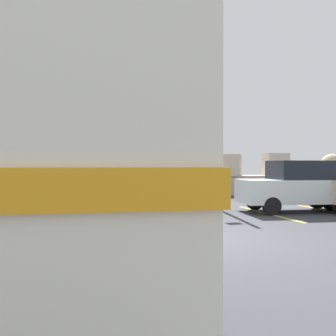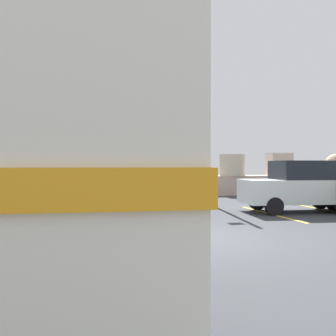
% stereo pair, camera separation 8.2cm
% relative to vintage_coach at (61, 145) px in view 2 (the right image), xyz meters
% --- Properties ---
extents(ground, '(32.00, 26.00, 0.02)m').
position_rel_vintage_coach_xyz_m(ground, '(2.90, 2.21, -2.04)').
color(ground, '#34363B').
extents(breakwater, '(31.36, 2.36, 2.49)m').
position_rel_vintage_coach_xyz_m(breakwater, '(3.19, 13.99, -1.29)').
color(breakwater, '#BFA594').
rests_on(breakwater, ground).
extents(vintage_coach, '(3.08, 8.74, 3.70)m').
position_rel_vintage_coach_xyz_m(vintage_coach, '(0.00, 0.00, 0.00)').
color(vintage_coach, black).
rests_on(vintage_coach, ground).
extents(parked_car_nearest, '(4.25, 2.11, 1.86)m').
position_rel_vintage_coach_xyz_m(parked_car_nearest, '(8.11, 5.96, -1.08)').
color(parked_car_nearest, black).
rests_on(parked_car_nearest, ground).
extents(lamp_post, '(0.62, 1.00, 6.77)m').
position_rel_vintage_coach_xyz_m(lamp_post, '(5.75, 9.37, 1.75)').
color(lamp_post, '#5B5B60').
rests_on(lamp_post, ground).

